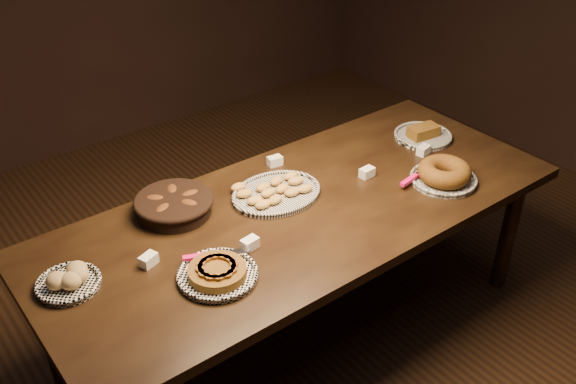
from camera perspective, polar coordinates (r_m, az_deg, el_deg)
ground at (r=3.31m, az=1.16°, el=-12.14°), size 5.00×5.00×0.00m
buffet_table at (r=2.87m, az=1.30°, el=-2.55°), size 2.40×1.00×0.75m
apple_tart_plate at (r=2.45m, az=-6.30°, el=-7.15°), size 0.34×0.31×0.06m
madeleine_platter at (r=2.90m, az=-1.13°, el=-0.03°), size 0.42×0.34×0.05m
bundt_cake_plate at (r=3.07m, az=13.69°, el=1.56°), size 0.37×0.31×0.10m
croissant_basket at (r=2.81m, az=-10.10°, el=-1.04°), size 0.35×0.35×0.09m
bread_roll_plate at (r=2.53m, az=-18.84°, el=-7.42°), size 0.24×0.24×0.08m
loaf_plate at (r=3.45m, az=11.91°, el=5.00°), size 0.30×0.30×0.07m
tent_cards at (r=2.89m, az=1.18°, el=-0.06°), size 1.58×0.52×0.04m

